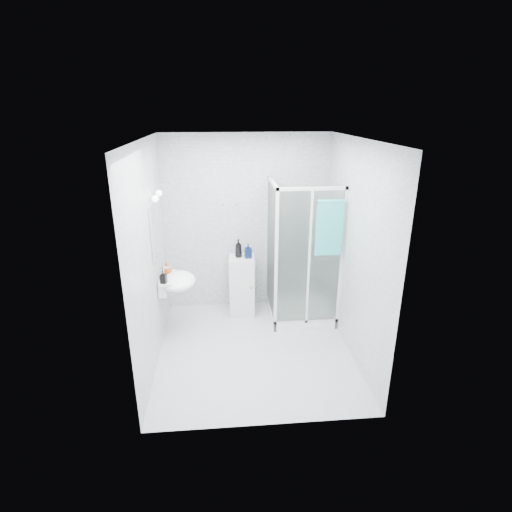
{
  "coord_description": "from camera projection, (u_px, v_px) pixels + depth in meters",
  "views": [
    {
      "loc": [
        -0.38,
        -4.36,
        2.91
      ],
      "look_at": [
        0.05,
        0.35,
        1.15
      ],
      "focal_mm": 28.0,
      "sensor_mm": 36.0,
      "label": 1
    }
  ],
  "objects": [
    {
      "name": "hand_towel",
      "position": [
        329.0,
        227.0,
        5.01
      ],
      "size": [
        0.34,
        0.05,
        0.72
      ],
      "color": "teal",
      "rests_on": "shower_enclosure"
    },
    {
      "name": "mirror",
      "position": [
        156.0,
        230.0,
        4.91
      ],
      "size": [
        0.02,
        0.6,
        0.7
      ],
      "primitive_type": "cube",
      "color": "white",
      "rests_on": "room"
    },
    {
      "name": "storage_cabinet",
      "position": [
        242.0,
        285.0,
        5.9
      ],
      "size": [
        0.39,
        0.4,
        0.89
      ],
      "rotation": [
        0.0,
        0.0,
        -0.06
      ],
      "color": "silver",
      "rests_on": "ground"
    },
    {
      "name": "shampoo_bottle_a",
      "position": [
        238.0,
        248.0,
        5.71
      ],
      "size": [
        0.13,
        0.13,
        0.27
      ],
      "primitive_type": "imported",
      "rotation": [
        0.0,
        0.0,
        -0.4
      ],
      "color": "black",
      "rests_on": "storage_cabinet"
    },
    {
      "name": "room",
      "position": [
        254.0,
        255.0,
        4.66
      ],
      "size": [
        2.4,
        2.6,
        2.6
      ],
      "color": "silver",
      "rests_on": "ground"
    },
    {
      "name": "wall_basin",
      "position": [
        176.0,
        281.0,
        5.17
      ],
      "size": [
        0.46,
        0.56,
        0.35
      ],
      "color": "white",
      "rests_on": "ground"
    },
    {
      "name": "shampoo_bottle_b",
      "position": [
        248.0,
        251.0,
        5.7
      ],
      "size": [
        0.1,
        0.11,
        0.21
      ],
      "primitive_type": "imported",
      "rotation": [
        0.0,
        0.0,
        0.07
      ],
      "color": "#0A183E",
      "rests_on": "storage_cabinet"
    },
    {
      "name": "vanity_lights",
      "position": [
        157.0,
        196.0,
        4.77
      ],
      "size": [
        0.1,
        0.4,
        0.08
      ],
      "color": "silver",
      "rests_on": "room"
    },
    {
      "name": "soap_dispenser_orange",
      "position": [
        167.0,
        268.0,
        5.21
      ],
      "size": [
        0.15,
        0.15,
        0.16
      ],
      "primitive_type": "imported",
      "rotation": [
        0.0,
        0.0,
        0.25
      ],
      "color": "#B04414",
      "rests_on": "wall_basin"
    },
    {
      "name": "wall_hooks",
      "position": [
        229.0,
        204.0,
        5.7
      ],
      "size": [
        0.23,
        0.06,
        0.03
      ],
      "color": "silver",
      "rests_on": "room"
    },
    {
      "name": "soap_dispenser_black",
      "position": [
        163.0,
        277.0,
        4.93
      ],
      "size": [
        0.09,
        0.09,
        0.17
      ],
      "primitive_type": "imported",
      "rotation": [
        0.0,
        0.0,
        -0.19
      ],
      "color": "black",
      "rests_on": "wall_basin"
    },
    {
      "name": "shower_enclosure",
      "position": [
        296.0,
        290.0,
        5.73
      ],
      "size": [
        0.9,
        0.95,
        2.0
      ],
      "color": "white",
      "rests_on": "ground"
    }
  ]
}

